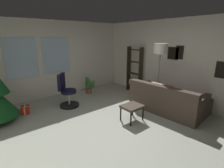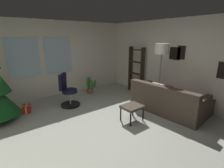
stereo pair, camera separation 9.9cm
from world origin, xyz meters
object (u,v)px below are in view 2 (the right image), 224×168
Objects in this scene: floor_lamp at (162,53)px; potted_plant at (90,85)px; footstool at (132,108)px; gift_box_red at (27,109)px; couch at (174,102)px; office_chair at (68,93)px; bookshelf at (136,73)px.

potted_plant is (-1.02, 2.22, -1.28)m from floor_lamp.
potted_plant is (0.27, 2.43, -0.06)m from footstool.
footstool is 2.91m from gift_box_red.
couch is 4.09m from gift_box_red.
office_chair is at bearing 115.08° from footstool.
bookshelf reaches higher than gift_box_red.
floor_lamp is at bearing -65.25° from potted_plant.
potted_plant is (2.22, 0.28, 0.20)m from gift_box_red.
potted_plant is at bearing 148.22° from bookshelf.
office_chair is 2.93m from floor_lamp.
gift_box_red is 0.22× the size of floor_lamp.
office_chair is 2.59m from bookshelf.
floor_lamp reaches higher than footstool.
floor_lamp reaches higher than gift_box_red.
couch is 1.99× the size of office_chair.
floor_lamp is at bearing 90.36° from couch.
bookshelf is (1.70, 1.55, 0.39)m from footstool.
office_chair is at bearing -16.55° from gift_box_red.
gift_box_red is at bearing 163.45° from office_chair.
floor_lamp is at bearing 9.34° from footstool.
office_chair reaches higher than footstool.
office_chair reaches higher than potted_plant.
couch is at bearing -45.03° from office_chair.
bookshelf is (2.55, -0.28, 0.34)m from office_chair.
office_chair is (1.09, -0.33, 0.31)m from gift_box_red.
gift_box_red is 1.18m from office_chair.
floor_lamp is (2.15, -1.61, 1.18)m from office_chair.
footstool is 1.21× the size of gift_box_red.
floor_lamp is at bearing -30.88° from gift_box_red.
potted_plant is at bearing 83.71° from footstool.
office_chair is 0.54× the size of floor_lamp.
potted_plant reaches higher than gift_box_red.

